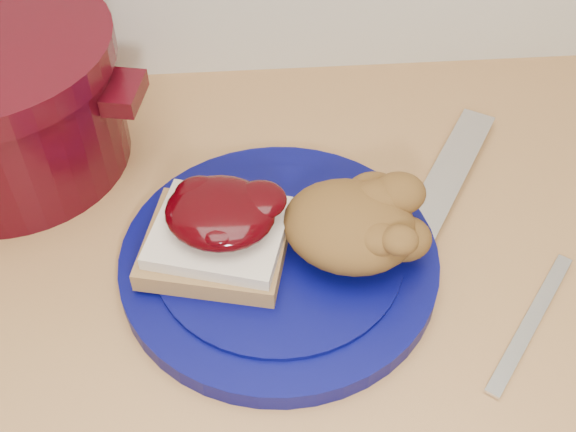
{
  "coord_description": "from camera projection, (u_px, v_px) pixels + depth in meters",
  "views": [
    {
      "loc": [
        0.03,
        1.05,
        1.44
      ],
      "look_at": [
        0.06,
        1.5,
        0.95
      ],
      "focal_mm": 45.0,
      "sensor_mm": 36.0,
      "label": 1
    }
  ],
  "objects": [
    {
      "name": "stuffing_mound",
      "position": [
        350.0,
        226.0,
        0.66
      ],
      "size": [
        0.15,
        0.14,
        0.06
      ],
      "primitive_type": "ellipsoid",
      "rotation": [
        0.0,
        0.0,
        -0.34
      ],
      "color": "brown",
      "rests_on": "plate"
    },
    {
      "name": "sandwich",
      "position": [
        218.0,
        230.0,
        0.66
      ],
      "size": [
        0.15,
        0.14,
        0.06
      ],
      "rotation": [
        0.0,
        0.0,
        -0.34
      ],
      "color": "olive",
      "rests_on": "plate"
    },
    {
      "name": "chef_knife",
      "position": [
        410.0,
        248.0,
        0.7
      ],
      "size": [
        0.2,
        0.3,
        0.02
      ],
      "rotation": [
        0.0,
        0.0,
        1.02
      ],
      "color": "black",
      "rests_on": "wood_countertop"
    },
    {
      "name": "plate",
      "position": [
        279.0,
        260.0,
        0.69
      ],
      "size": [
        0.38,
        0.38,
        0.02
      ],
      "primitive_type": "cylinder",
      "rotation": [
        0.0,
        0.0,
        -0.34
      ],
      "color": "#050649",
      "rests_on": "wood_countertop"
    },
    {
      "name": "butter_knife",
      "position": [
        531.0,
        321.0,
        0.65
      ],
      "size": [
        0.12,
        0.15,
        0.0
      ],
      "primitive_type": "cube",
      "rotation": [
        0.0,
        0.0,
        0.9
      ],
      "color": "silver",
      "rests_on": "wood_countertop"
    }
  ]
}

